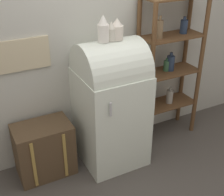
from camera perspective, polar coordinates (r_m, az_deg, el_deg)
name	(u,v)px	position (r m, az deg, el deg)	size (l,w,h in m)	color
ground_plane	(120,168)	(3.47, 1.51, -12.63)	(12.00, 12.00, 0.00)	#4C4742
wall_back	(94,32)	(3.27, -3.23, 11.87)	(7.00, 0.09, 2.70)	#B7B7AD
refrigerator	(111,102)	(3.22, -0.25, -0.70)	(0.65, 0.68, 1.36)	silver
suitcase_trunk	(44,149)	(3.32, -12.30, -9.19)	(0.57, 0.39, 0.57)	brown
shelf_unit	(170,62)	(3.64, 10.48, 6.52)	(0.73, 0.34, 1.68)	brown
vase_left	(103,29)	(2.89, -1.61, 12.43)	(0.11, 0.11, 0.25)	white
vase_center	(111,32)	(2.94, -0.13, 12.02)	(0.09, 0.09, 0.18)	beige
vase_right	(117,30)	(2.97, 0.92, 12.39)	(0.12, 0.12, 0.20)	silver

